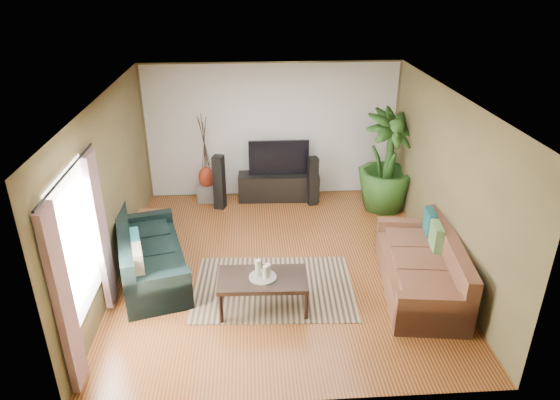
{
  "coord_description": "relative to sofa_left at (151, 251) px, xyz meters",
  "views": [
    {
      "loc": [
        -0.45,
        -6.73,
        4.34
      ],
      "look_at": [
        0.0,
        0.2,
        1.05
      ],
      "focal_mm": 32.0,
      "sensor_mm": 36.0,
      "label": 1
    }
  ],
  "objects": [
    {
      "name": "plant_pot",
      "position": [
        4.12,
        2.11,
        -0.29
      ],
      "size": [
        0.36,
        0.36,
        0.28
      ],
      "primitive_type": "cylinder",
      "color": "black",
      "rests_on": "floor"
    },
    {
      "name": "side_table",
      "position": [
        -0.22,
        1.14,
        -0.19
      ],
      "size": [
        0.48,
        0.48,
        0.48
      ],
      "primitive_type": "cube",
      "rotation": [
        0.0,
        0.0,
        -0.07
      ],
      "color": "#9A5A32",
      "rests_on": "floor"
    },
    {
      "name": "potted_plant",
      "position": [
        4.12,
        2.11,
        0.54
      ],
      "size": [
        1.47,
        1.47,
        1.93
      ],
      "primitive_type": "imported",
      "rotation": [
        0.0,
        0.0,
        0.5
      ],
      "color": "#234D19",
      "rests_on": "floor"
    },
    {
      "name": "curtain_far",
      "position": [
        -0.46,
        -0.68,
        0.72
      ],
      "size": [
        0.08,
        0.35,
        2.2
      ],
      "primitive_type": "cube",
      "color": "gray",
      "rests_on": "ground"
    },
    {
      "name": "pedestal",
      "position": [
        0.65,
        2.67,
        -0.25
      ],
      "size": [
        0.38,
        0.38,
        0.35
      ],
      "primitive_type": "cube",
      "rotation": [
        0.0,
        0.0,
        -0.11
      ],
      "color": "#969694",
      "rests_on": "floor"
    },
    {
      "name": "sofa_right",
      "position": [
        3.94,
        -0.59,
        0.0
      ],
      "size": [
        1.26,
        2.32,
        0.85
      ],
      "primitive_type": "cube",
      "rotation": [
        0.0,
        0.0,
        -1.7
      ],
      "color": "brown",
      "rests_on": "floor"
    },
    {
      "name": "backwall_panel",
      "position": [
        1.97,
        2.91,
        0.93
      ],
      "size": [
        4.9,
        0.0,
        4.9
      ],
      "primitive_type": "plane",
      "rotation": [
        1.57,
        0.0,
        0.0
      ],
      "color": "white",
      "rests_on": "ground"
    },
    {
      "name": "candle_short",
      "position": [
        1.72,
        -0.84,
        0.17
      ],
      "size": [
        0.08,
        0.08,
        0.15
      ],
      "primitive_type": "cylinder",
      "color": "beige",
      "rests_on": "candle_tray"
    },
    {
      "name": "wall_front",
      "position": [
        1.97,
        -2.58,
        0.93
      ],
      "size": [
        5.0,
        0.0,
        5.0
      ],
      "primitive_type": "plane",
      "rotation": [
        -1.57,
        0.0,
        0.0
      ],
      "color": "brown",
      "rests_on": "ground"
    },
    {
      "name": "vase",
      "position": [
        0.65,
        2.67,
        0.08
      ],
      "size": [
        0.32,
        0.32,
        0.44
      ],
      "primitive_type": "ellipsoid",
      "color": "maroon",
      "rests_on": "pedestal"
    },
    {
      "name": "coffee_table",
      "position": [
        1.65,
        -0.9,
        -0.18
      ],
      "size": [
        1.23,
        0.7,
        0.5
      ],
      "primitive_type": "cube",
      "rotation": [
        0.0,
        0.0,
        -0.03
      ],
      "color": "black",
      "rests_on": "floor"
    },
    {
      "name": "sofa_left",
      "position": [
        0.0,
        0.0,
        0.0
      ],
      "size": [
        1.4,
        2.24,
        0.85
      ],
      "primitive_type": "cube",
      "rotation": [
        0.0,
        0.0,
        1.83
      ],
      "color": "black",
      "rests_on": "floor"
    },
    {
      "name": "tv_stand",
      "position": [
        2.09,
        2.67,
        -0.16
      ],
      "size": [
        1.63,
        0.55,
        0.54
      ],
      "primitive_type": "cube",
      "rotation": [
        0.0,
        0.0,
        -0.04
      ],
      "color": "black",
      "rests_on": "floor"
    },
    {
      "name": "area_rug",
      "position": [
        1.82,
        -0.45,
        -0.42
      ],
      "size": [
        2.42,
        1.77,
        0.01
      ],
      "primitive_type": "cube",
      "rotation": [
        0.0,
        0.0,
        -0.05
      ],
      "color": "tan",
      "rests_on": "floor"
    },
    {
      "name": "curtain_rod",
      "position": [
        -0.46,
        -1.43,
        1.87
      ],
      "size": [
        0.03,
        1.9,
        0.03
      ],
      "primitive_type": "cylinder",
      "rotation": [
        1.57,
        0.0,
        0.0
      ],
      "color": "black",
      "rests_on": "ground"
    },
    {
      "name": "candle_tall",
      "position": [
        1.59,
        -0.87,
        0.21
      ],
      "size": [
        0.08,
        0.08,
        0.24
      ],
      "primitive_type": "cylinder",
      "color": "beige",
      "rests_on": "candle_tray"
    },
    {
      "name": "candle_tray",
      "position": [
        1.65,
        -0.9,
        0.08
      ],
      "size": [
        0.38,
        0.38,
        0.02
      ],
      "primitive_type": "cylinder",
      "color": "gray",
      "rests_on": "coffee_table"
    },
    {
      "name": "ceiling",
      "position": [
        1.97,
        0.17,
        2.28
      ],
      "size": [
        5.5,
        5.5,
        0.0
      ],
      "primitive_type": "plane",
      "rotation": [
        3.14,
        0.0,
        0.0
      ],
      "color": "white",
      "rests_on": "ground"
    },
    {
      "name": "speaker_right",
      "position": [
        2.74,
        2.37,
        0.07
      ],
      "size": [
        0.21,
        0.23,
        0.98
      ],
      "primitive_type": "cube",
      "rotation": [
        0.0,
        0.0,
        0.2
      ],
      "color": "black",
      "rests_on": "floor"
    },
    {
      "name": "wall_back",
      "position": [
        1.97,
        2.92,
        0.93
      ],
      "size": [
        5.0,
        0.0,
        5.0
      ],
      "primitive_type": "plane",
      "rotation": [
        1.57,
        0.0,
        0.0
      ],
      "color": "brown",
      "rests_on": "ground"
    },
    {
      "name": "window_pane",
      "position": [
        -0.51,
        -1.43,
        0.97
      ],
      "size": [
        0.0,
        1.8,
        1.8
      ],
      "primitive_type": "plane",
      "rotation": [
        1.57,
        0.0,
        1.57
      ],
      "color": "white",
      "rests_on": "ground"
    },
    {
      "name": "floor",
      "position": [
        1.97,
        0.17,
        -0.42
      ],
      "size": [
        5.5,
        5.5,
        0.0
      ],
      "primitive_type": "plane",
      "color": "#965726",
      "rests_on": "ground"
    },
    {
      "name": "wall_left",
      "position": [
        -0.53,
        0.17,
        0.92
      ],
      "size": [
        0.0,
        5.5,
        5.5
      ],
      "primitive_type": "plane",
      "rotation": [
        1.57,
        0.0,
        1.57
      ],
      "color": "brown",
      "rests_on": "ground"
    },
    {
      "name": "wall_right",
      "position": [
        4.47,
        0.17,
        0.92
      ],
      "size": [
        0.0,
        5.5,
        5.5
      ],
      "primitive_type": "plane",
      "rotation": [
        1.57,
        0.0,
        -1.57
      ],
      "color": "brown",
      "rests_on": "ground"
    },
    {
      "name": "candle_mid",
      "position": [
        1.69,
        -0.94,
        0.18
      ],
      "size": [
        0.08,
        0.08,
        0.19
      ],
      "primitive_type": "cylinder",
      "color": "beige",
      "rests_on": "candle_tray"
    },
    {
      "name": "speaker_left",
      "position": [
        0.92,
        2.32,
        0.11
      ],
      "size": [
        0.25,
        0.26,
        1.08
      ],
      "primitive_type": "cube",
      "rotation": [
        0.0,
        0.0,
        -0.29
      ],
      "color": "black",
      "rests_on": "floor"
    },
    {
      "name": "television",
      "position": [
        2.09,
        2.67,
        0.46
      ],
      "size": [
        1.18,
        0.06,
        0.7
      ],
      "primitive_type": "cube",
      "color": "black",
      "rests_on": "tv_stand"
    },
    {
      "name": "curtain_near",
      "position": [
        -0.46,
        -2.18,
        0.72
      ],
      "size": [
        0.08,
        0.35,
        2.2
      ],
      "primitive_type": "cube",
      "color": "gray",
      "rests_on": "ground"
    }
  ]
}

